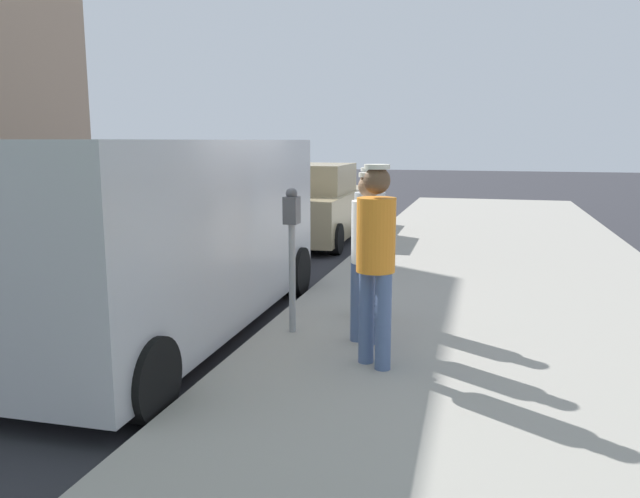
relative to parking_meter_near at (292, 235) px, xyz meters
The scene contains 8 objects.
ground_plane 1.80m from the parking_meter_near, behind, with size 80.00×80.00×0.00m, color #2D2D33.
sidewalk_slab 2.42m from the parking_meter_near, ahead, with size 5.00×32.00×0.15m, color #9E998E.
parking_meter_near is the anchor object (origin of this frame).
pedestrian_in_gray 0.99m from the parking_meter_near, 46.88° to the left, with size 0.34×0.34×1.70m.
pedestrian_in_white 0.84m from the parking_meter_near, ahead, with size 0.36×0.34×1.69m.
pedestrian_in_orange 1.27m from the parking_meter_near, 37.34° to the right, with size 0.34×0.34×1.79m.
parked_van 1.50m from the parking_meter_near, behind, with size 2.21×5.24×2.15m.
parked_sedan_ahead 7.09m from the parking_meter_near, 103.90° to the left, with size 2.01×4.43×1.65m.
Camera 1 is at (3.26, -6.15, 2.14)m, focal length 34.88 mm.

